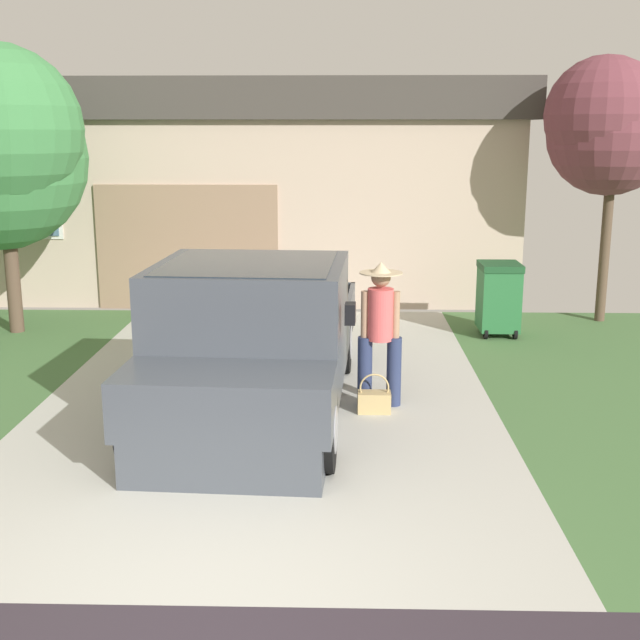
% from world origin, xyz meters
% --- Properties ---
extents(pickup_truck, '(2.24, 5.18, 1.73)m').
position_xyz_m(pickup_truck, '(-0.09, 3.76, 0.77)').
color(pickup_truck, '#424850').
rests_on(pickup_truck, ground).
extents(person_with_hat, '(0.50, 0.48, 1.65)m').
position_xyz_m(person_with_hat, '(1.29, 4.09, 0.89)').
color(person_with_hat, navy).
rests_on(person_with_hat, ground).
extents(handbag, '(0.37, 0.21, 0.45)m').
position_xyz_m(handbag, '(1.23, 3.84, 0.13)').
color(handbag, tan).
rests_on(handbag, ground).
extents(house_with_garage, '(10.57, 6.97, 3.94)m').
position_xyz_m(house_with_garage, '(-1.10, 12.53, 1.99)').
color(house_with_garage, '#C3AB96').
rests_on(house_with_garage, ground).
extents(neighbor_tree, '(2.03, 1.97, 4.21)m').
position_xyz_m(neighbor_tree, '(4.99, 8.37, 3.14)').
color(neighbor_tree, brown).
rests_on(neighbor_tree, ground).
extents(wheeled_trash_bin, '(0.60, 0.72, 1.11)m').
position_xyz_m(wheeled_trash_bin, '(3.26, 7.42, 0.60)').
color(wheeled_trash_bin, '#286B38').
rests_on(wheeled_trash_bin, ground).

